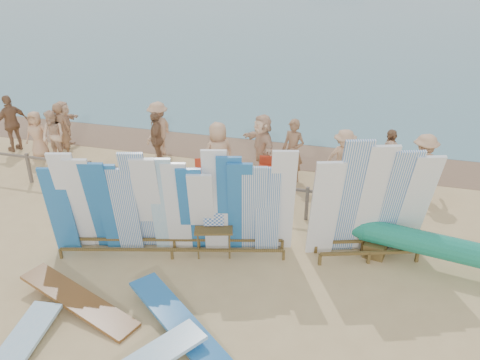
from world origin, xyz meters
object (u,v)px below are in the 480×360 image
(stroller, at_px, (265,179))
(beachgoer_3, at_px, (159,129))
(beachgoer_6, at_px, (218,155))
(beachgoer_extra_0, at_px, (423,166))
(beachgoer_1, at_px, (61,130))
(beachgoer_5, at_px, (262,145))
(beachgoer_2, at_px, (53,136))
(beachgoer_extra_1, at_px, (12,123))
(beachgoer_10, at_px, (389,158))
(vendor_table, at_px, (214,239))
(beachgoer_7, at_px, (293,151))
(main_surfboard_rack, at_px, (171,207))
(flat_board_d, at_px, (179,328))
(beachgoer_9, at_px, (343,159))
(flat_board_c, at_px, (80,308))
(side_surfboard_rack, at_px, (372,205))
(beach_chair_left, at_px, (210,180))
(beachgoer_8, at_px, (387,173))
(beachgoer_4, at_px, (157,139))
(outrigger_canoe, at_px, (455,252))
(beach_chair_right, at_px, (207,183))
(beachgoer_0, at_px, (37,135))
(beachgoer_11, at_px, (65,124))

(stroller, relative_size, beachgoer_3, 0.55)
(beachgoer_6, height_order, beachgoer_extra_0, beachgoer_6)
(beachgoer_1, bearing_deg, beachgoer_5, 176.03)
(beachgoer_2, relative_size, beachgoer_extra_1, 0.87)
(beachgoer_5, height_order, beachgoer_10, beachgoer_5)
(vendor_table, xyz_separation_m, beachgoer_7, (1.00, 4.24, 0.55))
(beachgoer_5, bearing_deg, main_surfboard_rack, -49.19)
(flat_board_d, xyz_separation_m, beachgoer_extra_0, (4.40, 6.61, 0.90))
(beachgoer_2, bearing_deg, beachgoer_9, 18.23)
(flat_board_c, height_order, beachgoer_10, beachgoer_10)
(flat_board_c, relative_size, flat_board_d, 1.00)
(side_surfboard_rack, distance_m, flat_board_d, 4.71)
(side_surfboard_rack, bearing_deg, beachgoer_1, 142.50)
(stroller, height_order, beachgoer_3, beachgoer_3)
(beach_chair_left, bearing_deg, beachgoer_8, 4.48)
(beach_chair_left, bearing_deg, vendor_table, -70.65)
(stroller, relative_size, beachgoer_6, 0.52)
(side_surfboard_rack, bearing_deg, beachgoer_4, 133.34)
(flat_board_d, relative_size, beachgoer_extra_1, 1.44)
(beachgoer_extra_0, height_order, beachgoer_3, beachgoer_extra_0)
(beachgoer_6, bearing_deg, beachgoer_4, -63.27)
(vendor_table, distance_m, beachgoer_5, 4.43)
(beachgoer_extra_0, bearing_deg, stroller, -31.36)
(beachgoer_5, height_order, beachgoer_extra_1, beachgoer_extra_1)
(flat_board_c, bearing_deg, flat_board_d, -72.98)
(outrigger_canoe, xyz_separation_m, beachgoer_7, (-4.07, 3.62, 0.39))
(main_surfboard_rack, distance_m, beachgoer_extra_0, 6.97)
(beach_chair_right, xyz_separation_m, beachgoer_0, (-5.99, 0.93, 0.50))
(outrigger_canoe, bearing_deg, flat_board_d, -137.12)
(beachgoer_1, bearing_deg, side_surfboard_rack, 154.23)
(beach_chair_right, relative_size, beachgoer_7, 0.51)
(flat_board_d, bearing_deg, beachgoer_5, 37.17)
(flat_board_d, bearing_deg, beachgoer_8, 6.21)
(beachgoer_1, bearing_deg, beachgoer_extra_0, 173.35)
(beachgoer_7, bearing_deg, beachgoer_8, 1.01)
(beachgoer_5, relative_size, beachgoer_1, 1.05)
(beach_chair_right, xyz_separation_m, beachgoer_9, (3.56, 1.33, 0.59))
(beachgoer_0, height_order, beachgoer_7, beachgoer_7)
(beach_chair_right, height_order, beachgoer_8, beachgoer_8)
(beachgoer_extra_0, distance_m, beachgoer_3, 8.04)
(main_surfboard_rack, height_order, beachgoer_11, main_surfboard_rack)
(flat_board_c, xyz_separation_m, beachgoer_extra_0, (6.44, 6.59, 0.90))
(main_surfboard_rack, relative_size, flat_board_c, 1.96)
(outrigger_canoe, bearing_deg, beachgoer_2, 175.79)
(side_surfboard_rack, height_order, beachgoer_extra_1, side_surfboard_rack)
(outrigger_canoe, distance_m, flat_board_c, 7.66)
(beach_chair_right, bearing_deg, side_surfboard_rack, -51.75)
(main_surfboard_rack, xyz_separation_m, vendor_table, (0.88, 0.26, -0.82))
(flat_board_d, relative_size, beach_chair_left, 2.83)
(side_surfboard_rack, relative_size, beachgoer_extra_1, 1.57)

